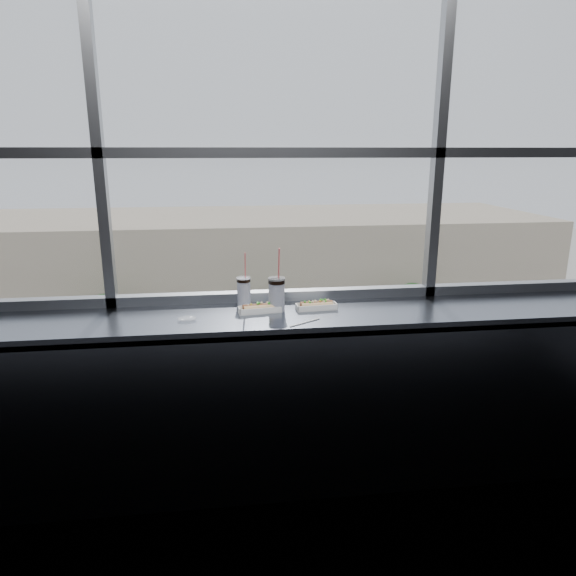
{
  "coord_description": "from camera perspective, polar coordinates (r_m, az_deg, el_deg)",
  "views": [
    {
      "loc": [
        -0.33,
        -1.59,
        2.02
      ],
      "look_at": [
        0.04,
        1.23,
        1.25
      ],
      "focal_mm": 32.0,
      "sensor_mm": 36.0,
      "label": 1
    }
  ],
  "objects": [
    {
      "name": "wrapper",
      "position": [
        2.9,
        -11.16,
        -3.34
      ],
      "size": [
        0.1,
        0.07,
        0.03
      ],
      "primitive_type": "ellipsoid",
      "color": "silver",
      "rests_on": "counter"
    },
    {
      "name": "far_sidewalk",
      "position": [
        33.7,
        -6.33,
        -7.69
      ],
      "size": [
        80.0,
        6.0,
        0.04
      ],
      "primitive_type": "cube",
      "color": "#B0ADA4",
      "rests_on": "plaza_ground"
    },
    {
      "name": "loose_straw",
      "position": [
        2.81,
        1.89,
        -3.84
      ],
      "size": [
        0.18,
        0.12,
        0.01
      ],
      "primitive_type": "cylinder",
      "rotation": [
        0.0,
        1.57,
        0.56
      ],
      "color": "white",
      "rests_on": "counter"
    },
    {
      "name": "car_near_d",
      "position": [
        23.26,
        8.77,
        -15.85
      ],
      "size": [
        2.71,
        6.42,
        2.13
      ],
      "primitive_type": "imported",
      "rotation": [
        0.0,
        0.0,
        1.56
      ],
      "color": "white",
      "rests_on": "street_asphalt"
    },
    {
      "name": "car_near_c",
      "position": [
        22.55,
        -8.09,
        -17.19
      ],
      "size": [
        2.61,
        5.87,
        1.93
      ],
      "primitive_type": "imported",
      "rotation": [
        0.0,
        0.0,
        1.54
      ],
      "color": "maroon",
      "rests_on": "street_asphalt"
    },
    {
      "name": "window_mullions",
      "position": [
        3.12,
        -1.45,
        20.32
      ],
      "size": [
        6.0,
        0.08,
        2.4
      ],
      "primitive_type": null,
      "color": "gray",
      "rests_on": "ground"
    },
    {
      "name": "tree_left",
      "position": [
        33.43,
        -19.6,
        -3.09
      ],
      "size": [
        2.91,
        2.91,
        4.55
      ],
      "color": "#47382B",
      "rests_on": "far_sidewalk"
    },
    {
      "name": "street_asphalt",
      "position": [
        26.49,
        -5.93,
        -14.35
      ],
      "size": [
        80.0,
        10.0,
        0.06
      ],
      "primitive_type": "cube",
      "color": "black",
      "rests_on": "plaza_ground"
    },
    {
      "name": "pedestrian_d",
      "position": [
        34.6,
        10.09,
        -5.54
      ],
      "size": [
        0.82,
        0.62,
        1.85
      ],
      "primitive_type": "imported",
      "color": "#66605B",
      "rests_on": "far_sidewalk"
    },
    {
      "name": "window_glass",
      "position": [
        3.14,
        -1.49,
        20.29
      ],
      "size": [
        6.0,
        0.0,
        6.0
      ],
      "primitive_type": "plane",
      "rotation": [
        1.57,
        0.0,
        0.0
      ],
      "color": "silver",
      "rests_on": "ground"
    },
    {
      "name": "pedestrian_a",
      "position": [
        33.55,
        -14.32,
        -6.22
      ],
      "size": [
        0.93,
        0.7,
        2.09
      ],
      "primitive_type": "imported",
      "rotation": [
        0.0,
        0.0,
        3.14
      ],
      "color": "#66605B",
      "rests_on": "far_sidewalk"
    },
    {
      "name": "counter_fascia",
      "position": [
        2.97,
        -0.12,
        -14.5
      ],
      "size": [
        6.0,
        0.04,
        1.04
      ],
      "primitive_type": "cube",
      "color": "slate",
      "rests_on": "ground"
    },
    {
      "name": "car_near_b",
      "position": [
        23.91,
        -27.23,
        -16.61
      ],
      "size": [
        2.98,
        6.45,
        2.1
      ],
      "primitive_type": "imported",
      "rotation": [
        0.0,
        0.0,
        1.63
      ],
      "color": "black",
      "rests_on": "street_asphalt"
    },
    {
      "name": "plaza_ground",
      "position": [
        48.37,
        -6.74,
        -0.62
      ],
      "size": [
        120.0,
        120.0,
        0.0
      ],
      "primitive_type": "plane",
      "color": "#B0ADA4",
      "rests_on": "ground"
    },
    {
      "name": "soda_cup_left",
      "position": [
        3.13,
        -4.94,
        -0.17
      ],
      "size": [
        0.09,
        0.09,
        0.33
      ],
      "color": "white",
      "rests_on": "counter"
    },
    {
      "name": "counter",
      "position": [
        2.99,
        -0.74,
        -3.36
      ],
      "size": [
        6.0,
        0.55,
        0.06
      ],
      "primitive_type": "cube",
      "color": "slate",
      "rests_on": "ground"
    },
    {
      "name": "hotdog_tray_right",
      "position": [
        3.05,
        3.17,
        -1.95
      ],
      "size": [
        0.25,
        0.1,
        0.06
      ],
      "rotation": [
        0.0,
        0.0,
        0.08
      ],
      "color": "white",
      "rests_on": "counter"
    },
    {
      "name": "tree_center",
      "position": [
        32.76,
        -2.33,
        -2.63
      ],
      "size": [
        2.88,
        2.88,
        4.5
      ],
      "color": "#47382B",
      "rests_on": "far_sidewalk"
    },
    {
      "name": "car_far_c",
      "position": [
        32.64,
        18.33,
        -7.07
      ],
      "size": [
        3.07,
        6.56,
        2.14
      ],
      "primitive_type": "imported",
      "rotation": [
        0.0,
        0.0,
        1.63
      ],
      "color": "beige",
      "rests_on": "street_asphalt"
    },
    {
      "name": "far_building",
      "position": [
        42.07,
        -6.79,
        2.61
      ],
      "size": [
        50.0,
        14.0,
        8.0
      ],
      "primitive_type": "cube",
      "color": "#B9A78B",
      "rests_on": "plaza_ground"
    },
    {
      "name": "tree_right",
      "position": [
        34.88,
        13.61,
        -1.85
      ],
      "size": [
        2.93,
        2.93,
        4.59
      ],
      "color": "#47382B",
      "rests_on": "far_sidewalk"
    },
    {
      "name": "car_far_a",
      "position": [
        30.76,
        -22.92,
        -8.94
      ],
      "size": [
        3.18,
        6.52,
        2.1
      ],
      "primitive_type": "imported",
      "rotation": [
        0.0,
        0.0,
        1.66
      ],
      "color": "black",
      "rests_on": "street_asphalt"
    },
    {
      "name": "hotdog_tray_left",
      "position": [
        2.99,
        -3.15,
        -2.26
      ],
      "size": [
        0.26,
        0.11,
        0.06
      ],
      "rotation": [
        0.0,
        0.0,
        0.12
      ],
      "color": "white",
      "rests_on": "counter"
    },
    {
      "name": "soda_cup_right",
      "position": [
        2.99,
        -1.27,
        -0.52
      ],
      "size": [
        0.1,
        0.1,
        0.38
      ],
      "color": "white",
      "rests_on": "counter"
    },
    {
      "name": "wall_back_lower",
      "position": [
        3.44,
        -1.26,
        -10.16
      ],
      "size": [
        6.0,
        0.0,
        6.0
      ],
      "primitive_type": "plane",
      "rotation": [
        1.57,
        0.0,
        0.0
      ],
      "color": "black",
      "rests_on": "ground"
    },
    {
      "name": "car_near_e",
      "position": [
        27.35,
        29.24,
        -12.54
      ],
      "size": [
        3.04,
        7.0,
        2.31
      ],
      "primitive_type": "imported",
      "rotation": [
        0.0,
        0.0,
        1.59
      ],
      "color": "navy",
      "rests_on": "street_asphalt"
    }
  ]
}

